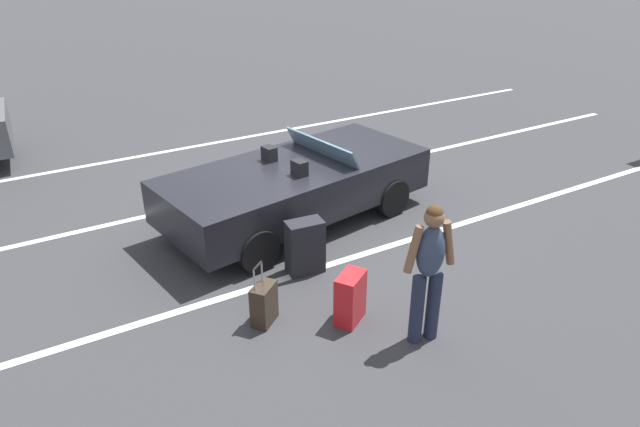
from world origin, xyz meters
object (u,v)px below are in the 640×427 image
Objects in this scene: suitcase_small_carryon at (264,304)px; traveler_person at (429,267)px; convertible_car at (306,182)px; suitcase_medium_bright at (350,298)px; suitcase_large_black at (305,247)px.

traveler_person is at bearing 12.15° from suitcase_small_carryon.
convertible_car reaches higher than suitcase_medium_bright.
traveler_person is (0.53, -0.68, 0.62)m from suitcase_medium_bright.
suitcase_small_carryon is (-0.87, 0.47, -0.06)m from suitcase_medium_bright.
suitcase_small_carryon reaches higher than suitcase_medium_bright.
traveler_person reaches higher than suitcase_medium_bright.
suitcase_small_carryon is at bearing 133.67° from suitcase_large_black.
suitcase_small_carryon is at bearing 61.02° from traveler_person.
suitcase_small_carryon is (-1.72, -2.12, -0.34)m from convertible_car.
convertible_car is 7.05× the size of suitcase_medium_bright.
convertible_car reaches higher than suitcase_large_black.
suitcase_small_carryon is 0.46× the size of traveler_person.
suitcase_large_black is at bearing 24.24° from traveler_person.
convertible_car is 1.61m from suitcase_large_black.
suitcase_small_carryon is (-0.94, -0.73, -0.11)m from suitcase_large_black.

